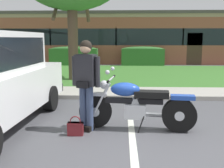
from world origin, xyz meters
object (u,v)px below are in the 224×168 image
(motorcycle, at_px, (141,105))
(brick_building, at_px, (118,38))
(hedge_center_left, at_px, (142,56))
(handbag, at_px, (75,128))
(rider_person, at_px, (86,79))
(hedge_left, at_px, (74,56))

(motorcycle, height_order, brick_building, brick_building)
(hedge_center_left, distance_m, brick_building, 6.27)
(handbag, bearing_deg, hedge_center_left, 80.60)
(rider_person, xyz_separation_m, brick_building, (0.24, 18.36, 0.79))
(rider_person, height_order, brick_building, brick_building)
(motorcycle, height_order, hedge_center_left, hedge_center_left)
(handbag, xyz_separation_m, brick_building, (0.40, 18.66, 1.63))
(handbag, relative_size, hedge_center_left, 0.13)
(hedge_center_left, bearing_deg, motorcycle, -94.19)
(rider_person, bearing_deg, motorcycle, 3.68)
(hedge_left, distance_m, brick_building, 6.61)
(motorcycle, xyz_separation_m, brick_building, (-0.80, 18.29, 1.30))
(motorcycle, height_order, hedge_left, hedge_left)
(motorcycle, xyz_separation_m, hedge_center_left, (0.90, 12.36, 0.17))
(rider_person, relative_size, hedge_center_left, 0.63)
(handbag, relative_size, hedge_left, 0.12)
(motorcycle, xyz_separation_m, hedge_left, (-3.49, 12.36, 0.17))
(rider_person, xyz_separation_m, hedge_left, (-2.45, 12.43, -0.34))
(brick_building, bearing_deg, rider_person, -90.74)
(motorcycle, distance_m, brick_building, 18.35)
(motorcycle, relative_size, hedge_left, 0.74)
(brick_building, bearing_deg, handbag, -91.23)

